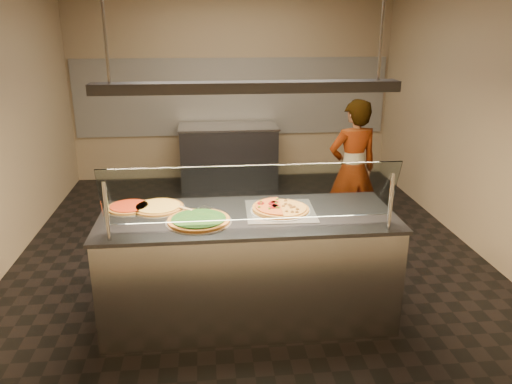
{
  "coord_description": "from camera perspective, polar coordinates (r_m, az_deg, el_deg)",
  "views": [
    {
      "loc": [
        -0.44,
        -4.94,
        2.4
      ],
      "look_at": [
        -0.02,
        -0.88,
        1.02
      ],
      "focal_mm": 35.0,
      "sensor_mm": 36.0,
      "label": 1
    }
  ],
  "objects": [
    {
      "name": "ground",
      "position": [
        5.51,
        -0.72,
        -7.22
      ],
      "size": [
        5.0,
        6.0,
        0.02
      ],
      "primitive_type": "cube",
      "color": "black",
      "rests_on": "ground"
    },
    {
      "name": "lamp_rod_left",
      "position": [
        3.81,
        -17.13,
        19.37
      ],
      "size": [
        0.02,
        0.02,
        1.01
      ],
      "primitive_type": "cylinder",
      "color": "#B7B7BC",
      "rests_on": "ceiling"
    },
    {
      "name": "heat_lamp_housing",
      "position": [
        3.79,
        -1.0,
        11.89
      ],
      "size": [
        2.3,
        0.18,
        0.08
      ],
      "primitive_type": "cube",
      "color": "#3C3C42",
      "rests_on": "ceiling"
    },
    {
      "name": "half_pizza_sausage",
      "position": [
        4.13,
        4.35,
        -1.81
      ],
      "size": [
        0.25,
        0.47,
        0.04
      ],
      "color": "brown",
      "rests_on": "perforated_tray"
    },
    {
      "name": "worker",
      "position": [
        5.83,
        10.97,
        2.52
      ],
      "size": [
        0.65,
        0.49,
        1.62
      ],
      "primitive_type": "imported",
      "rotation": [
        0.0,
        0.0,
        3.32
      ],
      "color": "#2A2731",
      "rests_on": "ground"
    },
    {
      "name": "pizza_spatula",
      "position": [
        4.12,
        -7.17,
        -1.89
      ],
      "size": [
        0.29,
        0.17,
        0.02
      ],
      "color": "#B7B7BC",
      "rests_on": "pizza_spinach"
    },
    {
      "name": "prep_table",
      "position": [
        7.74,
        -3.14,
        4.22
      ],
      "size": [
        1.5,
        0.74,
        0.93
      ],
      "color": "#3C3C42",
      "rests_on": "ground"
    },
    {
      "name": "wall_right",
      "position": [
        5.82,
        24.93,
        8.1
      ],
      "size": [
        0.02,
        6.0,
        3.0
      ],
      "primitive_type": "cube",
      "color": "#937C5F",
      "rests_on": "ground"
    },
    {
      "name": "lamp_rod_right",
      "position": [
        3.98,
        14.37,
        19.54
      ],
      "size": [
        0.02,
        0.02,
        1.01
      ],
      "primitive_type": "cylinder",
      "color": "#B7B7BC",
      "rests_on": "ceiling"
    },
    {
      "name": "perforated_tray",
      "position": [
        4.12,
        2.8,
        -2.13
      ],
      "size": [
        0.58,
        0.58,
        0.01
      ],
      "color": "silver",
      "rests_on": "serving_counter"
    },
    {
      "name": "pizza_cheese",
      "position": [
        4.25,
        -11.11,
        -1.69
      ],
      "size": [
        0.45,
        0.45,
        0.03
      ],
      "color": "silver",
      "rests_on": "serving_counter"
    },
    {
      "name": "serving_counter",
      "position": [
        4.23,
        -0.89,
        -8.49
      ],
      "size": [
        2.39,
        0.94,
        0.93
      ],
      "color": "#B7B7BC",
      "rests_on": "ground"
    },
    {
      "name": "pizza_spinach",
      "position": [
        3.92,
        -6.56,
        -3.2
      ],
      "size": [
        0.52,
        0.52,
        0.03
      ],
      "color": "silver",
      "rests_on": "serving_counter"
    },
    {
      "name": "wall_front",
      "position": [
        2.17,
        6.3,
        -5.9
      ],
      "size": [
        5.0,
        0.02,
        3.0
      ],
      "primitive_type": "cube",
      "color": "#937C5F",
      "rests_on": "ground"
    },
    {
      "name": "half_pizza_pepperoni",
      "position": [
        4.1,
        1.26,
        -1.82
      ],
      "size": [
        0.25,
        0.47,
        0.05
      ],
      "color": "brown",
      "rests_on": "perforated_tray"
    },
    {
      "name": "wall_back",
      "position": [
        8.01,
        -2.74,
        12.24
      ],
      "size": [
        5.0,
        0.02,
        3.0
      ],
      "primitive_type": "cube",
      "color": "#937C5F",
      "rests_on": "ground"
    },
    {
      "name": "pizza_tomato",
      "position": [
        4.31,
        -14.28,
        -1.65
      ],
      "size": [
        0.39,
        0.39,
        0.03
      ],
      "color": "silver",
      "rests_on": "serving_counter"
    },
    {
      "name": "sneeze_guard",
      "position": [
        3.62,
        -0.47,
        -0.24
      ],
      "size": [
        2.15,
        0.18,
        0.54
      ],
      "color": "#B7B7BC",
      "rests_on": "serving_counter"
    },
    {
      "name": "tile_band",
      "position": [
        8.01,
        -2.71,
        10.8
      ],
      "size": [
        4.9,
        0.02,
        1.2
      ],
      "primitive_type": "cube",
      "color": "silver",
      "rests_on": "wall_back"
    }
  ]
}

